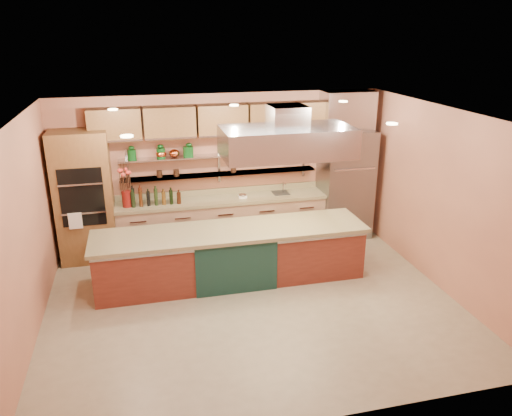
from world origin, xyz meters
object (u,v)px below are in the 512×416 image
object	(u,v)px
flower_vase	(127,199)
copper_kettle	(174,153)
island	(231,255)
kitchen_scale	(243,196)
green_canister	(187,152)
refrigerator	(345,184)

from	to	relation	value
flower_vase	copper_kettle	bearing A→B (deg)	13.98
copper_kettle	island	bearing A→B (deg)	-66.15
flower_vase	kitchen_scale	world-z (taller)	flower_vase
kitchen_scale	green_canister	distance (m)	1.29
refrigerator	green_canister	distance (m)	3.09
flower_vase	copper_kettle	distance (m)	1.16
copper_kettle	kitchen_scale	bearing A→B (deg)	-10.50
green_canister	kitchen_scale	bearing A→B (deg)	-12.98
flower_vase	green_canister	size ratio (longest dim) A/B	1.60
island	kitchen_scale	distance (m)	1.54
copper_kettle	green_canister	bearing A→B (deg)	0.00
island	copper_kettle	distance (m)	2.19
green_canister	island	bearing A→B (deg)	-73.54
refrigerator	copper_kettle	size ratio (longest dim) A/B	11.40
refrigerator	green_canister	bearing A→B (deg)	175.59
refrigerator	flower_vase	world-z (taller)	refrigerator
refrigerator	kitchen_scale	size ratio (longest dim) A/B	14.19
kitchen_scale	green_canister	xyz separation A→B (m)	(-0.95, 0.22, 0.83)
island	flower_vase	bearing A→B (deg)	139.37
copper_kettle	green_canister	xyz separation A→B (m)	(0.23, 0.00, 0.02)
flower_vase	green_canister	xyz separation A→B (m)	(1.12, 0.22, 0.73)
flower_vase	green_canister	world-z (taller)	green_canister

